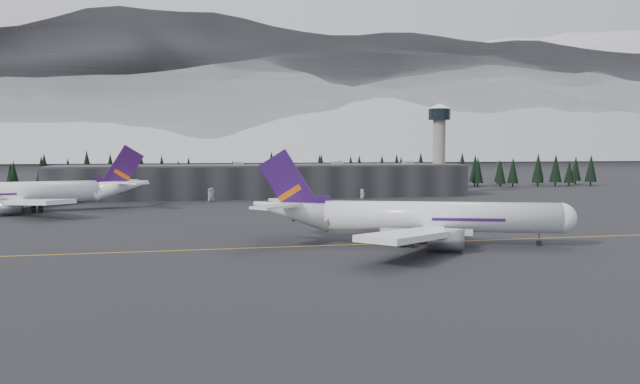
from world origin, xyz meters
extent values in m
plane|color=black|center=(0.00, 0.00, 0.00)|extent=(1400.00, 1400.00, 0.00)
cube|color=gold|center=(0.00, -2.00, 0.01)|extent=(400.00, 0.40, 0.02)
cube|color=black|center=(0.00, 125.00, 6.00)|extent=(160.00, 30.00, 12.00)
cube|color=#333335|center=(0.00, 125.00, 12.30)|extent=(160.00, 30.00, 0.60)
cylinder|color=gray|center=(75.00, 128.00, 16.00)|extent=(5.20, 5.20, 32.00)
cylinder|color=black|center=(75.00, 128.00, 33.25)|extent=(9.20, 9.20, 4.50)
cone|color=silver|center=(75.00, 128.00, 36.70)|extent=(10.00, 10.00, 2.00)
cube|color=black|center=(0.00, 162.00, 7.50)|extent=(360.00, 20.00, 15.00)
cylinder|color=white|center=(19.25, -4.93, 5.51)|extent=(45.59, 20.26, 6.01)
sphere|color=white|center=(41.10, -12.21, 5.51)|extent=(6.01, 6.01, 6.01)
cone|color=white|center=(-9.24, 4.57, 6.41)|extent=(17.85, 11.01, 8.70)
cube|color=white|center=(18.46, 11.69, 3.90)|extent=(12.56, 28.99, 2.57)
cylinder|color=gray|center=(22.42, 4.57, 2.20)|extent=(7.38, 5.67, 3.80)
cube|color=white|center=(8.65, -17.75, 3.90)|extent=(25.84, 25.13, 2.57)
cylinder|color=gray|center=(16.09, -14.42, 2.20)|extent=(7.38, 5.67, 3.80)
cube|color=#2A104B|center=(-9.71, 4.73, 11.51)|extent=(12.19, 4.48, 14.91)
cube|color=#CA4E0B|center=(-9.52, 4.66, 10.01)|extent=(4.81, 2.08, 3.67)
cube|color=white|center=(-9.24, 10.90, 7.81)|extent=(6.62, 11.69, 0.50)
cube|color=white|center=(-13.04, -0.50, 7.81)|extent=(11.23, 10.68, 0.50)
cylinder|color=black|center=(37.30, -10.94, 1.50)|extent=(0.50, 0.50, 3.00)
cylinder|color=black|center=(14.03, 1.56, 1.50)|extent=(0.50, 0.50, 3.00)
cylinder|color=black|center=(11.18, -6.99, 1.50)|extent=(0.50, 0.50, 3.00)
cylinder|color=white|center=(-81.86, 79.91, 5.88)|extent=(49.39, 16.81, 6.41)
cone|color=white|center=(-50.55, 86.79, 6.84)|extent=(18.91, 10.11, 9.28)
cube|color=white|center=(-72.05, 65.11, 4.17)|extent=(25.91, 28.35, 2.74)
cylinder|color=#96999E|center=(-79.57, 69.47, 2.35)|extent=(7.66, 5.46, 4.06)
cube|color=white|center=(-79.15, 97.47, 4.17)|extent=(16.30, 31.14, 2.74)
cylinder|color=#96999E|center=(-84.15, 90.35, 2.35)|extent=(7.66, 5.46, 4.06)
cube|color=#310F48|center=(-50.02, 86.90, 12.29)|extent=(13.34, 3.42, 15.92)
cube|color=#CD4E0C|center=(-50.23, 86.86, 10.69)|extent=(5.22, 1.70, 3.92)
cube|color=white|center=(-47.08, 80.98, 8.34)|extent=(11.48, 11.93, 0.53)
cube|color=white|center=(-49.83, 93.51, 8.34)|extent=(8.14, 12.66, 0.53)
cylinder|color=black|center=(-73.52, 76.82, 1.60)|extent=(0.53, 0.53, 3.21)
cylinder|color=black|center=(-75.59, 86.21, 1.60)|extent=(0.53, 0.53, 3.21)
imported|color=silver|center=(-21.66, 104.92, 0.69)|extent=(4.40, 5.42, 1.37)
imported|color=white|center=(34.90, 105.54, 0.65)|extent=(4.11, 2.82, 1.30)
camera|label=1|loc=(-30.23, -120.34, 19.09)|focal=35.00mm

